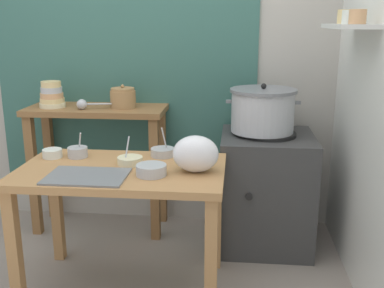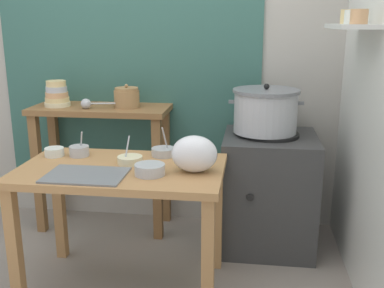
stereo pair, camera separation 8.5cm
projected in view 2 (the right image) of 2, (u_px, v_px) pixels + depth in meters
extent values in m
cube|color=#B2ADA3|center=(165.00, 46.00, 3.28)|extent=(4.40, 0.10, 2.60)
cube|color=#38665B|center=(128.00, 40.00, 3.24)|extent=(1.90, 0.02, 2.10)
cube|color=silver|center=(351.00, 26.00, 2.42)|extent=(0.20, 0.56, 0.02)
cylinder|color=tan|center=(359.00, 17.00, 2.24)|extent=(0.09, 0.09, 0.07)
cylinder|color=silver|center=(352.00, 17.00, 2.41)|extent=(0.08, 0.08, 0.07)
cylinder|color=#E5C684|center=(347.00, 17.00, 2.54)|extent=(0.07, 0.07, 0.08)
cube|color=#B27F4C|center=(121.00, 170.00, 2.45)|extent=(1.10, 0.66, 0.04)
cube|color=#B27F4C|center=(15.00, 250.00, 2.34)|extent=(0.06, 0.06, 0.68)
cube|color=#B27F4C|center=(208.00, 263.00, 2.21)|extent=(0.06, 0.06, 0.68)
cube|color=#B27F4C|center=(59.00, 207.00, 2.88)|extent=(0.06, 0.06, 0.68)
cube|color=#B27F4C|center=(217.00, 216.00, 2.75)|extent=(0.06, 0.06, 0.68)
cube|color=olive|center=(100.00, 109.00, 3.18)|extent=(0.96, 0.40, 0.04)
cube|color=olive|center=(38.00, 175.00, 3.21)|extent=(0.06, 0.06, 0.86)
cube|color=olive|center=(157.00, 180.00, 3.10)|extent=(0.06, 0.06, 0.86)
cube|color=olive|center=(56.00, 162.00, 3.50)|extent=(0.06, 0.06, 0.86)
cube|color=olive|center=(166.00, 167.00, 3.39)|extent=(0.06, 0.06, 0.86)
cube|color=#383838|center=(268.00, 191.00, 3.04)|extent=(0.60, 0.60, 0.76)
cylinder|color=black|center=(271.00, 134.00, 2.94)|extent=(0.36, 0.36, 0.02)
cylinder|color=black|center=(250.00, 197.00, 2.74)|extent=(0.04, 0.02, 0.04)
cylinder|color=#B7BABF|center=(265.00, 112.00, 2.92)|extent=(0.40, 0.40, 0.26)
cylinder|color=slate|center=(266.00, 91.00, 2.89)|extent=(0.43, 0.43, 0.02)
sphere|color=black|center=(267.00, 86.00, 2.88)|extent=(0.04, 0.04, 0.04)
cube|color=slate|center=(231.00, 102.00, 2.94)|extent=(0.04, 0.02, 0.02)
cube|color=slate|center=(301.00, 103.00, 2.88)|extent=(0.04, 0.02, 0.02)
cylinder|color=#A37A4C|center=(127.00, 99.00, 3.14)|extent=(0.17, 0.17, 0.12)
cylinder|color=#A37A4C|center=(126.00, 89.00, 3.12)|extent=(0.16, 0.16, 0.02)
sphere|color=#A37A4C|center=(126.00, 86.00, 3.11)|extent=(0.02, 0.02, 0.02)
cylinder|color=beige|center=(58.00, 104.00, 3.19)|extent=(0.18, 0.18, 0.03)
cylinder|color=#E5C684|center=(57.00, 99.00, 3.18)|extent=(0.17, 0.17, 0.03)
cylinder|color=tan|center=(57.00, 95.00, 3.17)|extent=(0.16, 0.16, 0.04)
cylinder|color=#B7BABF|center=(56.00, 89.00, 3.16)|extent=(0.14, 0.14, 0.04)
cylinder|color=#E5C684|center=(56.00, 83.00, 3.15)|extent=(0.13, 0.13, 0.04)
sphere|color=#B7BABF|center=(86.00, 104.00, 3.09)|extent=(0.07, 0.07, 0.07)
cylinder|color=#B7BABF|center=(105.00, 103.00, 3.10)|extent=(0.19, 0.05, 0.01)
cube|color=slate|center=(86.00, 175.00, 2.30)|extent=(0.40, 0.28, 0.01)
ellipsoid|color=white|center=(194.00, 154.00, 2.34)|extent=(0.24, 0.17, 0.19)
cylinder|color=#B7BABF|center=(79.00, 151.00, 2.64)|extent=(0.11, 0.11, 0.06)
cylinder|color=#337238|center=(79.00, 147.00, 2.63)|extent=(0.10, 0.10, 0.01)
cylinder|color=#B7BABF|center=(81.00, 143.00, 2.63)|extent=(0.06, 0.08, 0.15)
cylinder|color=beige|center=(130.00, 160.00, 2.50)|extent=(0.14, 0.14, 0.04)
cylinder|color=maroon|center=(130.00, 157.00, 2.49)|extent=(0.12, 0.12, 0.01)
cylinder|color=#B7BABF|center=(127.00, 150.00, 2.49)|extent=(0.03, 0.07, 0.15)
cylinder|color=#B7BABF|center=(150.00, 169.00, 2.31)|extent=(0.16, 0.16, 0.06)
cylinder|color=#337238|center=(150.00, 165.00, 2.31)|extent=(0.13, 0.13, 0.01)
cylinder|color=silver|center=(54.00, 152.00, 2.63)|extent=(0.11, 0.11, 0.05)
cylinder|color=maroon|center=(54.00, 149.00, 2.63)|extent=(0.09, 0.09, 0.01)
cylinder|color=#B7BABF|center=(163.00, 152.00, 2.64)|extent=(0.14, 0.14, 0.05)
cylinder|color=beige|center=(163.00, 149.00, 2.64)|extent=(0.12, 0.12, 0.01)
cylinder|color=#B7BABF|center=(166.00, 141.00, 2.61)|extent=(0.04, 0.06, 0.17)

